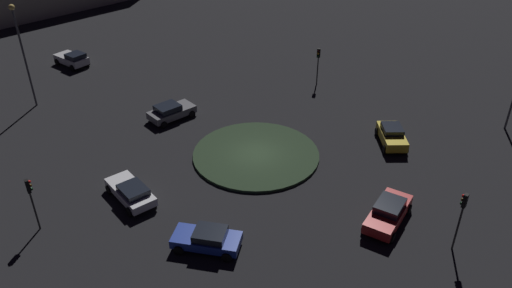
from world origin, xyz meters
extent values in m
plane|color=black|center=(0.00, 0.00, 0.00)|extent=(116.52, 116.52, 0.00)
cylinder|color=#263823|center=(0.00, 0.00, 0.11)|extent=(9.88, 9.88, 0.23)
cube|color=red|center=(-11.46, 1.88, 0.68)|extent=(1.94, 4.58, 0.70)
cube|color=black|center=(-11.45, 1.79, 1.28)|extent=(1.65, 2.08, 0.50)
cylinder|color=black|center=(-12.41, 3.49, 0.33)|extent=(0.24, 0.67, 0.66)
cylinder|color=black|center=(-10.60, 3.54, 0.33)|extent=(0.24, 0.67, 0.66)
cylinder|color=black|center=(-12.32, 0.23, 0.33)|extent=(0.24, 0.67, 0.66)
cylinder|color=black|center=(-10.51, 0.28, 0.33)|extent=(0.24, 0.67, 0.66)
cube|color=silver|center=(26.63, -3.96, 0.72)|extent=(3.97, 2.14, 0.73)
cube|color=black|center=(25.75, -3.90, 1.32)|extent=(1.82, 1.77, 0.48)
cylinder|color=black|center=(28.08, -3.11, 0.35)|extent=(0.72, 0.27, 0.71)
cylinder|color=black|center=(27.95, -4.99, 0.35)|extent=(0.72, 0.27, 0.71)
cylinder|color=black|center=(25.32, -2.92, 0.35)|extent=(0.72, 0.27, 0.71)
cylinder|color=black|center=(25.19, -4.81, 0.35)|extent=(0.72, 0.27, 0.71)
cube|color=white|center=(4.11, 9.36, 0.62)|extent=(4.68, 3.01, 0.58)
cube|color=black|center=(3.59, 9.52, 1.12)|extent=(2.37, 2.10, 0.41)
cylinder|color=black|center=(5.87, 9.75, 0.33)|extent=(0.70, 0.41, 0.67)
cylinder|color=black|center=(5.33, 8.03, 0.33)|extent=(0.70, 0.41, 0.67)
cylinder|color=black|center=(2.88, 10.68, 0.33)|extent=(0.70, 0.41, 0.67)
cylinder|color=black|center=(2.35, 8.97, 0.33)|extent=(0.70, 0.41, 0.67)
cube|color=#1E38A5|center=(-3.19, 10.20, 0.60)|extent=(4.50, 3.21, 0.57)
cube|color=black|center=(-3.42, 10.11, 1.11)|extent=(2.36, 2.19, 0.47)
cylinder|color=black|center=(-2.15, 11.59, 0.31)|extent=(0.66, 0.44, 0.62)
cylinder|color=black|center=(-1.48, 9.91, 0.31)|extent=(0.66, 0.44, 0.62)
cylinder|color=black|center=(-4.91, 10.49, 0.31)|extent=(0.66, 0.44, 0.62)
cylinder|color=black|center=(-4.23, 8.81, 0.31)|extent=(0.66, 0.44, 0.62)
cube|color=slate|center=(9.54, -0.94, 0.61)|extent=(2.89, 4.42, 0.62)
cube|color=black|center=(9.63, -0.58, 1.17)|extent=(2.13, 2.36, 0.50)
cylinder|color=black|center=(10.07, -2.60, 0.30)|extent=(0.37, 0.64, 0.60)
cylinder|color=black|center=(8.24, -2.11, 0.30)|extent=(0.37, 0.64, 0.60)
cylinder|color=black|center=(10.83, 0.23, 0.30)|extent=(0.37, 0.64, 0.60)
cylinder|color=black|center=(9.00, 0.72, 0.30)|extent=(0.37, 0.64, 0.60)
cube|color=gold|center=(-8.15, -7.56, 0.69)|extent=(3.60, 4.16, 0.74)
cube|color=black|center=(-8.04, -7.71, 1.29)|extent=(2.28, 2.37, 0.45)
cylinder|color=black|center=(-9.64, -6.89, 0.32)|extent=(0.55, 0.66, 0.65)
cylinder|color=black|center=(-8.23, -5.92, 0.32)|extent=(0.55, 0.66, 0.65)
cylinder|color=black|center=(-8.07, -9.19, 0.32)|extent=(0.55, 0.66, 0.65)
cylinder|color=black|center=(-6.66, -8.22, 0.32)|extent=(0.55, 0.66, 0.65)
cylinder|color=#2D2D2D|center=(2.26, -14.44, 1.42)|extent=(0.12, 0.12, 2.85)
cube|color=black|center=(2.26, -14.44, 3.30)|extent=(0.33, 0.26, 0.90)
sphere|color=#3F0C0C|center=(2.24, -14.30, 3.57)|extent=(0.20, 0.20, 0.20)
sphere|color=yellow|center=(2.24, -14.30, 3.30)|extent=(0.20, 0.20, 0.20)
sphere|color=#0F3819|center=(2.24, -14.30, 3.03)|extent=(0.20, 0.20, 0.20)
cylinder|color=#2D2D2D|center=(-15.68, 2.04, 1.62)|extent=(0.12, 0.12, 3.23)
cube|color=black|center=(-15.68, 2.04, 3.68)|extent=(0.26, 0.33, 0.90)
sphere|color=red|center=(-15.54, 2.03, 3.95)|extent=(0.20, 0.20, 0.20)
sphere|color=#4C380F|center=(-15.54, 2.03, 3.68)|extent=(0.20, 0.20, 0.20)
sphere|color=#0F3819|center=(-15.54, 2.03, 3.41)|extent=(0.20, 0.20, 0.20)
cylinder|color=#2D2D2D|center=(6.74, 14.78, 1.46)|extent=(0.12, 0.12, 2.92)
cube|color=black|center=(6.74, 14.78, 3.37)|extent=(0.36, 0.32, 0.90)
sphere|color=red|center=(6.68, 14.65, 3.64)|extent=(0.20, 0.20, 0.20)
sphere|color=#4C380F|center=(6.68, 14.65, 3.37)|extent=(0.20, 0.20, 0.20)
sphere|color=#0F3819|center=(6.68, 14.65, 3.10)|extent=(0.20, 0.20, 0.20)
cylinder|color=#4C4C51|center=(21.76, 4.13, 4.51)|extent=(0.18, 0.18, 9.02)
sphere|color=#F9D166|center=(21.76, 4.13, 9.17)|extent=(0.50, 0.50, 0.50)
camera|label=1|loc=(-18.30, 27.52, 21.49)|focal=35.30mm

